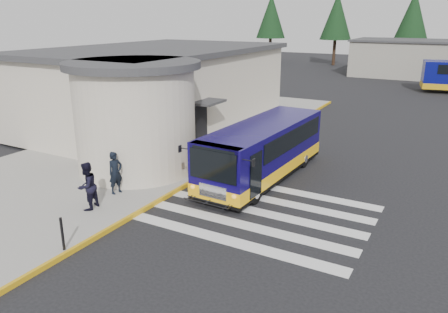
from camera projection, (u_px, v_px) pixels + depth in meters
The scene contains 9 objects.
ground at pixel (277, 206), 16.25m from camera, with size 140.00×140.00×0.00m, color black.
sidewalk at pixel (152, 145), 23.73m from camera, with size 10.00×34.00×0.15m, color gray.
curb_strip at pixel (232, 159), 21.43m from camera, with size 0.12×34.00×0.16m, color gold.
station_building at pixel (156, 89), 26.24m from camera, with size 12.70×18.70×4.80m.
crosswalk at pixel (256, 211), 15.81m from camera, with size 8.00×5.35×0.01m.
transit_bus at pixel (263, 153), 18.74m from camera, with size 3.13×8.68×2.42m.
pedestrian_a at pixel (115, 173), 16.85m from camera, with size 0.61×0.40×1.67m, color black.
pedestrian_b at pixel (87, 186), 15.41m from camera, with size 0.85×0.66×1.75m, color black.
bollard at pixel (62, 234), 12.77m from camera, with size 0.08×0.08×1.04m, color black.
Camera 1 is at (5.52, -13.98, 6.73)m, focal length 35.00 mm.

